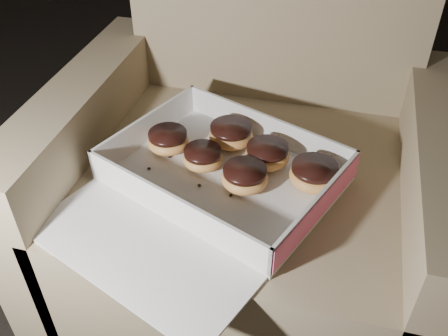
% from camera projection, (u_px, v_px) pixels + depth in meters
% --- Properties ---
extents(floor, '(4.50, 4.50, 0.00)m').
position_uv_depth(floor, '(172.00, 219.00, 1.39)').
color(floor, black).
rests_on(floor, ground).
extents(armchair, '(0.81, 0.68, 0.84)m').
position_uv_depth(armchair, '(250.00, 188.00, 1.10)').
color(armchair, '#8B7858').
rests_on(armchair, floor).
extents(bakery_box, '(0.54, 0.58, 0.07)m').
position_uv_depth(bakery_box, '(212.00, 186.00, 0.91)').
color(bakery_box, silver).
rests_on(bakery_box, armchair).
extents(donut_a, '(0.09, 0.09, 0.05)m').
position_uv_depth(donut_a, '(314.00, 175.00, 0.91)').
color(donut_a, '#D7934B').
rests_on(donut_a, bakery_box).
extents(donut_b, '(0.08, 0.08, 0.04)m').
position_uv_depth(donut_b, '(168.00, 140.00, 0.99)').
color(donut_b, '#D7934B').
rests_on(donut_b, bakery_box).
extents(donut_c, '(0.09, 0.09, 0.04)m').
position_uv_depth(donut_c, '(245.00, 177.00, 0.90)').
color(donut_c, '#D7934B').
rests_on(donut_c, bakery_box).
extents(donut_d, '(0.09, 0.09, 0.04)m').
position_uv_depth(donut_d, '(231.00, 134.00, 1.01)').
color(donut_d, '#D7934B').
rests_on(donut_d, bakery_box).
extents(donut_e, '(0.09, 0.09, 0.04)m').
position_uv_depth(donut_e, '(267.00, 155.00, 0.96)').
color(donut_e, '#D7934B').
rests_on(donut_e, bakery_box).
extents(donut_f, '(0.08, 0.08, 0.04)m').
position_uv_depth(donut_f, '(203.00, 157.00, 0.95)').
color(donut_f, '#D7934B').
rests_on(donut_f, bakery_box).
extents(crumb_a, '(0.01, 0.01, 0.00)m').
position_uv_depth(crumb_a, '(170.00, 157.00, 0.98)').
color(crumb_a, black).
rests_on(crumb_a, bakery_box).
extents(crumb_b, '(0.01, 0.01, 0.00)m').
position_uv_depth(crumb_b, '(231.00, 195.00, 0.90)').
color(crumb_b, black).
rests_on(crumb_b, bakery_box).
extents(crumb_c, '(0.01, 0.01, 0.00)m').
position_uv_depth(crumb_c, '(149.00, 169.00, 0.96)').
color(crumb_c, black).
rests_on(crumb_c, bakery_box).
extents(crumb_d, '(0.01, 0.01, 0.00)m').
position_uv_depth(crumb_d, '(239.00, 249.00, 0.80)').
color(crumb_d, black).
rests_on(crumb_d, bakery_box).
extents(crumb_e, '(0.01, 0.01, 0.00)m').
position_uv_depth(crumb_e, '(199.00, 185.00, 0.92)').
color(crumb_e, black).
rests_on(crumb_e, bakery_box).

